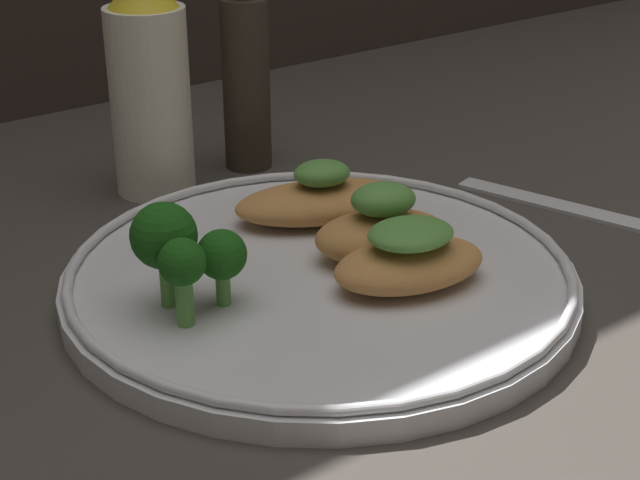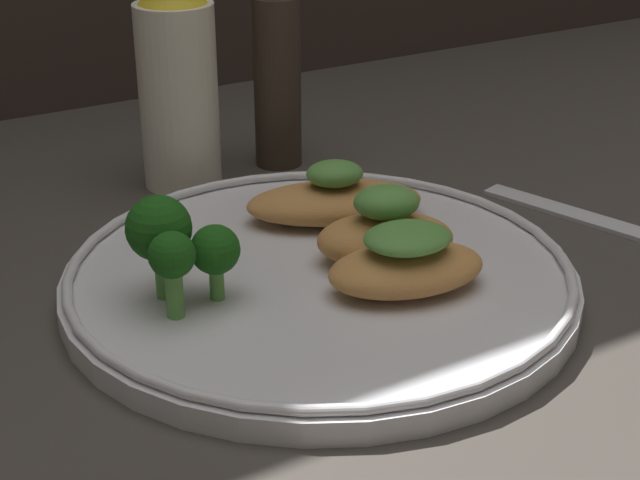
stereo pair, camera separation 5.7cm
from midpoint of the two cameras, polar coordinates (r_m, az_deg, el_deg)
name	(u,v)px [view 2 (the right image)]	position (r cm, az deg, el deg)	size (l,w,h in cm)	color
ground_plane	(320,299)	(58.85, 2.78, -3.50)	(180.00, 180.00, 1.00)	#3D3833
plate	(320,277)	(58.14, 2.81, -2.21)	(30.48, 30.48, 2.00)	silver
grilled_meat_front	(406,263)	(55.66, 7.99, -1.43)	(10.18, 7.39, 3.91)	#BC7F42
grilled_meat_middle	(385,233)	(58.61, 6.62, 0.32)	(9.67, 8.05, 4.84)	#BC7F42
grilled_meat_back	(335,199)	(64.17, 3.40, 2.32)	(12.84, 9.34, 4.05)	#BC7F42
broccoli_bunch	(175,241)	(53.18, -5.41, -0.13)	(5.76, 5.49, 6.09)	#569942
sauce_bottle	(175,82)	(71.95, -6.15, 9.10)	(5.78, 5.78, 16.53)	silver
pepper_grinder	(277,76)	(75.87, -0.33, 9.48)	(3.65, 3.65, 15.51)	#382D23
fork	(589,217)	(70.98, 17.65, 1.24)	(6.45, 16.03, 0.60)	silver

